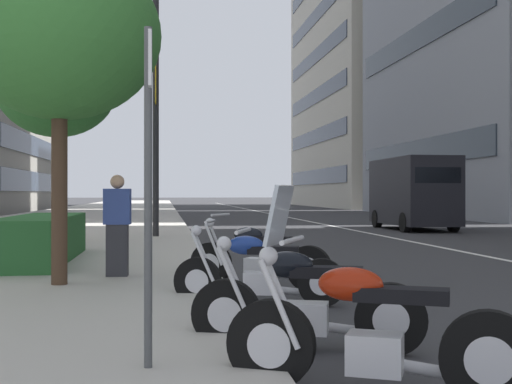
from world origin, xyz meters
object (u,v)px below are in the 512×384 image
object	(u,v)px
motorcycle_nearest_camera	(369,334)
street_tree_near_plaza_corner	(56,87)
street_lamp_with_banners	(165,54)
street_tree_by_lamp_post	(59,35)
motorcycle_second_in_row	(257,260)
motorcycle_by_sign_pole	(304,305)
parking_sign_by_curb	(149,162)
motorcycle_under_tarp	(257,273)
pedestrian_on_plaza	(117,225)
delivery_van_ahead	(413,192)

from	to	relation	value
motorcycle_nearest_camera	street_tree_near_plaza_corner	xyz separation A→B (m)	(12.88, 4.12, 3.66)
street_lamp_with_banners	street_tree_by_lamp_post	size ratio (longest dim) A/B	1.97
motorcycle_nearest_camera	motorcycle_second_in_row	world-z (taller)	motorcycle_nearest_camera
motorcycle_nearest_camera	motorcycle_by_sign_pole	distance (m)	1.39
motorcycle_nearest_camera	parking_sign_by_curb	world-z (taller)	parking_sign_by_curb
parking_sign_by_curb	street_tree_near_plaza_corner	size ratio (longest dim) A/B	0.47
motorcycle_under_tarp	street_lamp_with_banners	world-z (taller)	street_lamp_with_banners
street_lamp_with_banners	motorcycle_nearest_camera	bearing A→B (deg)	-174.84
street_tree_by_lamp_post	motorcycle_under_tarp	bearing A→B (deg)	-115.00
pedestrian_on_plaza	street_tree_by_lamp_post	bearing A→B (deg)	-37.33
motorcycle_second_in_row	street_tree_by_lamp_post	world-z (taller)	street_tree_by_lamp_post
street_tree_by_lamp_post	street_lamp_with_banners	bearing A→B (deg)	-8.20
parking_sign_by_curb	street_tree_by_lamp_post	size ratio (longest dim) A/B	0.53
parking_sign_by_curb	street_tree_near_plaza_corner	world-z (taller)	street_tree_near_plaza_corner
street_tree_by_lamp_post	street_tree_near_plaza_corner	size ratio (longest dim) A/B	0.90
motorcycle_second_in_row	motorcycle_nearest_camera	bearing A→B (deg)	120.80
street_lamp_with_banners	street_tree_near_plaza_corner	distance (m)	3.96
street_lamp_with_banners	street_tree_by_lamp_post	bearing A→B (deg)	171.80
motorcycle_under_tarp	pedestrian_on_plaza	distance (m)	2.84
motorcycle_by_sign_pole	street_lamp_with_banners	xyz separation A→B (m)	(13.97, 1.22, 5.12)
delivery_van_ahead	pedestrian_on_plaza	world-z (taller)	delivery_van_ahead
pedestrian_on_plaza	motorcycle_second_in_row	bearing A→B (deg)	78.21
street_tree_by_lamp_post	pedestrian_on_plaza	xyz separation A→B (m)	(0.85, -0.74, -2.71)
motorcycle_by_sign_pole	motorcycle_second_in_row	world-z (taller)	motorcycle_second_in_row
motorcycle_nearest_camera	motorcycle_second_in_row	size ratio (longest dim) A/B	1.00
motorcycle_nearest_camera	motorcycle_by_sign_pole	bearing A→B (deg)	-57.97
delivery_van_ahead	parking_sign_by_curb	bearing A→B (deg)	154.97
motorcycle_nearest_camera	parking_sign_by_curb	xyz separation A→B (m)	(0.44, 1.53, 1.21)
motorcycle_by_sign_pole	motorcycle_under_tarp	xyz separation A→B (m)	(2.48, 0.08, -0.01)
motorcycle_nearest_camera	street_tree_by_lamp_post	world-z (taller)	street_tree_by_lamp_post
motorcycle_nearest_camera	motorcycle_second_in_row	xyz separation A→B (m)	(5.36, 0.04, -0.02)
motorcycle_second_in_row	pedestrian_on_plaza	bearing A→B (deg)	14.94
parking_sign_by_curb	street_tree_near_plaza_corner	bearing A→B (deg)	11.78
delivery_van_ahead	parking_sign_by_curb	distance (m)	22.08
motorcycle_under_tarp	street_tree_near_plaza_corner	bearing A→B (deg)	-52.41
motorcycle_under_tarp	motorcycle_second_in_row	distance (m)	1.51
street_tree_by_lamp_post	pedestrian_on_plaza	size ratio (longest dim) A/B	3.02
street_lamp_with_banners	motorcycle_second_in_row	bearing A→B (deg)	-172.34
motorcycle_nearest_camera	street_lamp_with_banners	xyz separation A→B (m)	(15.35, 1.39, 5.09)
motorcycle_nearest_camera	street_tree_by_lamp_post	bearing A→B (deg)	-35.57
motorcycle_nearest_camera	street_tree_near_plaza_corner	distance (m)	14.01
motorcycle_nearest_camera	motorcycle_under_tarp	bearing A→B (deg)	-61.26
motorcycle_by_sign_pole	street_tree_by_lamp_post	xyz separation A→B (m)	(3.70, 2.70, 3.22)
motorcycle_nearest_camera	pedestrian_on_plaza	bearing A→B (deg)	-45.22
street_tree_near_plaza_corner	pedestrian_on_plaza	size ratio (longest dim) A/B	3.37
motorcycle_second_in_row	street_tree_near_plaza_corner	xyz separation A→B (m)	(7.52, 4.08, 3.68)
motorcycle_nearest_camera	motorcycle_under_tarp	distance (m)	3.87
motorcycle_second_in_row	pedestrian_on_plaza	xyz separation A→B (m)	(0.58, 2.09, 0.50)
delivery_van_ahead	street_lamp_with_banners	world-z (taller)	street_lamp_with_banners
street_tree_by_lamp_post	street_tree_near_plaza_corner	distance (m)	7.91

